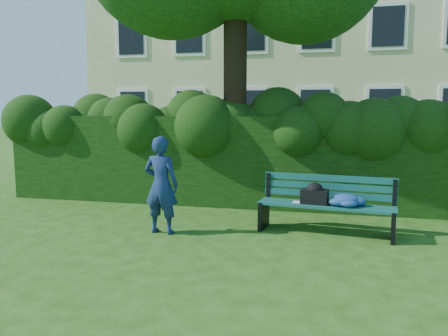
# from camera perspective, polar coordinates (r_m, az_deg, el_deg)

# --- Properties ---
(ground) EXTENTS (80.00, 80.00, 0.00)m
(ground) POSITION_cam_1_polar(r_m,az_deg,el_deg) (6.96, -1.15, -8.41)
(ground) COLOR #224D10
(ground) RESTS_ON ground
(apartment_building) EXTENTS (16.00, 8.08, 12.00)m
(apartment_building) POSITION_cam_1_polar(r_m,az_deg,el_deg) (20.94, 8.97, 18.66)
(apartment_building) COLOR #C0BA81
(apartment_building) RESTS_ON ground
(hedge) EXTENTS (10.00, 1.00, 1.80)m
(hedge) POSITION_cam_1_polar(r_m,az_deg,el_deg) (8.90, 2.38, 0.98)
(hedge) COLOR black
(hedge) RESTS_ON ground
(park_bench) EXTENTS (2.13, 0.83, 0.89)m
(park_bench) POSITION_cam_1_polar(r_m,az_deg,el_deg) (6.98, 13.54, -4.35)
(park_bench) COLOR #0F4A4C
(park_bench) RESTS_ON ground
(man_reading) EXTENTS (0.58, 0.41, 1.52)m
(man_reading) POSITION_cam_1_polar(r_m,az_deg,el_deg) (6.84, -8.20, -2.21)
(man_reading) COLOR navy
(man_reading) RESTS_ON ground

